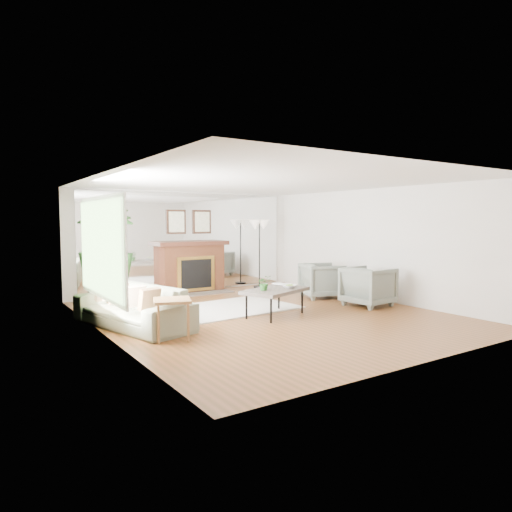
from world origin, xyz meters
TOP-DOWN VIEW (x-y plane):
  - ground at (0.00, 0.00)m, footprint 7.00×7.00m
  - wall_left at (-2.99, 0.00)m, footprint 0.02×7.00m
  - wall_right at (2.99, 0.00)m, footprint 0.02×7.00m
  - wall_back at (0.00, 3.49)m, footprint 6.00×0.02m
  - mirror_panel at (0.00, 3.47)m, footprint 5.40×0.04m
  - window_panel at (-2.96, 0.40)m, footprint 0.04×2.40m
  - fireplace at (0.00, 3.26)m, footprint 1.85×0.83m
  - area_rug at (-0.26, 0.90)m, footprint 2.60×1.95m
  - coffee_table at (0.05, -0.18)m, footprint 1.46×1.15m
  - sofa at (-2.45, 0.43)m, footprint 1.50×2.50m
  - armchair_back at (2.16, 0.90)m, footprint 1.11×1.09m
  - armchair_front at (2.28, -0.41)m, footprint 0.98×0.95m
  - side_table at (-2.21, -0.69)m, footprint 0.68×0.68m
  - potted_ficus at (-2.08, 3.10)m, footprint 1.03×1.03m
  - floor_lamp at (1.80, 2.97)m, footprint 0.58×0.32m
  - tabletop_plant at (-0.23, -0.23)m, footprint 0.29×0.26m
  - fruit_bowl at (0.33, -0.26)m, footprint 0.27×0.27m
  - book at (0.37, 0.18)m, footprint 0.30×0.35m

SIDE VIEW (x-z plane):
  - ground at x=0.00m, z-range 0.00..0.00m
  - area_rug at x=-0.26m, z-range 0.00..0.03m
  - sofa at x=-2.45m, z-range 0.00..0.68m
  - armchair_back at x=2.16m, z-range 0.00..0.80m
  - armchair_front at x=2.28m, z-range 0.00..0.82m
  - coffee_table at x=0.05m, z-range 0.21..0.73m
  - side_table at x=-2.21m, z-range 0.21..0.82m
  - book at x=0.37m, z-range 0.51..0.54m
  - fruit_bowl at x=0.33m, z-range 0.51..0.58m
  - tabletop_plant at x=-0.23m, z-range 0.51..0.79m
  - fireplace at x=0.00m, z-range -0.37..1.68m
  - potted_ficus at x=-2.08m, z-range 0.07..2.23m
  - wall_left at x=-2.99m, z-range 0.00..2.50m
  - wall_right at x=2.99m, z-range 0.00..2.50m
  - wall_back at x=0.00m, z-range 0.00..2.50m
  - mirror_panel at x=0.00m, z-range 0.05..2.45m
  - window_panel at x=-2.96m, z-range 0.60..2.10m
  - floor_lamp at x=1.80m, z-range 0.64..2.43m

